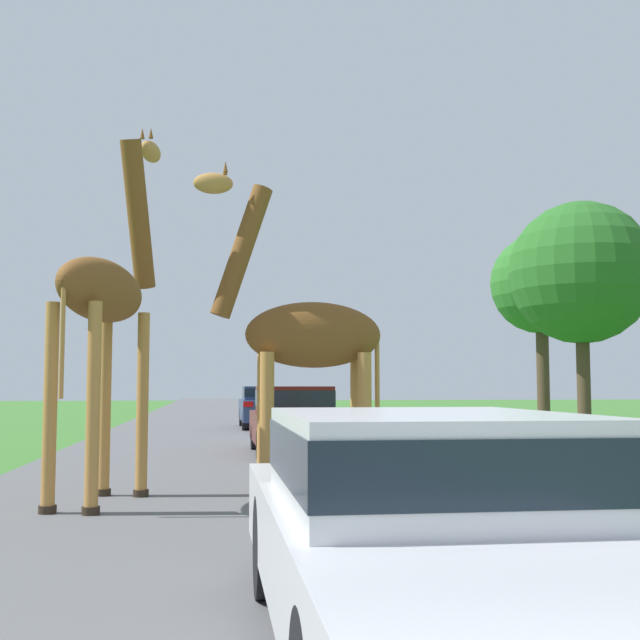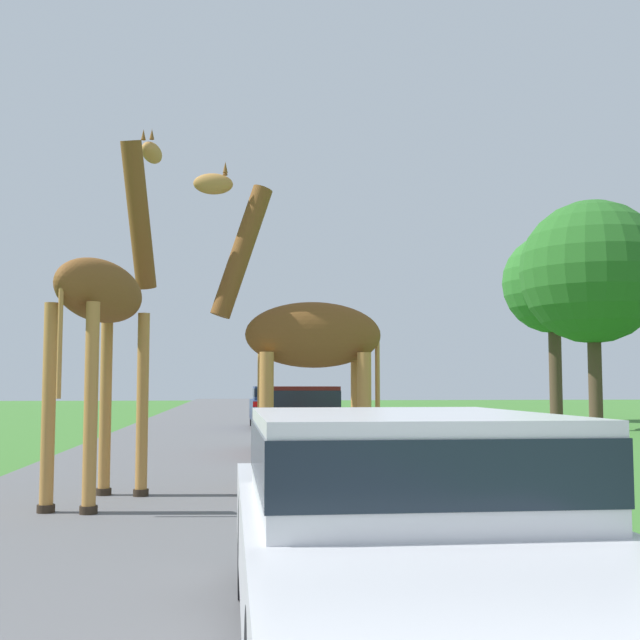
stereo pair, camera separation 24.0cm
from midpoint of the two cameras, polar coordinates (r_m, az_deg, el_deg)
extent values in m
cube|color=#5B5B5E|center=(29.08, -6.78, -7.54)|extent=(6.77, 120.00, 0.00)
cylinder|color=#B77F3D|center=(11.01, -3.21, -7.32)|extent=(0.20, 0.20, 1.94)
cylinder|color=#2D2319|center=(11.09, -3.23, -12.02)|extent=(0.25, 0.25, 0.12)
cylinder|color=#B77F3D|center=(11.55, -3.40, -7.19)|extent=(0.20, 0.20, 1.94)
cylinder|color=#2D2319|center=(11.63, -3.42, -11.67)|extent=(0.25, 0.25, 0.12)
cylinder|color=#B77F3D|center=(11.18, 3.80, -7.27)|extent=(0.20, 0.20, 1.94)
cylinder|color=#2D2319|center=(11.26, 3.82, -11.90)|extent=(0.25, 0.25, 0.12)
cylinder|color=#B77F3D|center=(11.72, 3.29, -7.16)|extent=(0.20, 0.20, 1.94)
cylinder|color=#2D2319|center=(11.79, 3.31, -11.57)|extent=(0.25, 0.25, 0.12)
ellipsoid|color=brown|center=(11.36, 0.14, -1.06)|extent=(1.95, 0.67, 0.93)
cylinder|color=brown|center=(11.41, -4.99, 4.87)|extent=(0.87, 0.30, 1.92)
ellipsoid|color=#B77F3D|center=(11.60, -7.01, 9.58)|extent=(0.56, 0.25, 0.30)
cylinder|color=#B77F3D|center=(11.49, 4.71, -3.75)|extent=(0.07, 0.07, 1.06)
cone|color=brown|center=(11.59, -6.15, 10.76)|extent=(0.07, 0.07, 0.16)
cone|color=brown|center=(11.72, -6.16, 10.59)|extent=(0.07, 0.07, 0.16)
cylinder|color=#B77F3D|center=(11.30, -14.42, -5.79)|extent=(0.16, 0.16, 2.46)
cylinder|color=#2D2319|center=(11.39, -14.54, -11.74)|extent=(0.21, 0.21, 0.09)
cylinder|color=#B77F3D|center=(11.09, -11.90, -5.86)|extent=(0.16, 0.16, 2.46)
cylinder|color=#2D2319|center=(11.18, -12.01, -11.92)|extent=(0.21, 0.21, 0.09)
cylinder|color=#B77F3D|center=(9.95, -18.08, -5.88)|extent=(0.16, 0.16, 2.46)
cylinder|color=#2D2319|center=(10.05, -18.25, -12.62)|extent=(0.21, 0.21, 0.09)
cylinder|color=#B77F3D|center=(9.71, -15.30, -5.98)|extent=(0.16, 0.16, 2.46)
cylinder|color=#2D2319|center=(9.81, -15.45, -12.89)|extent=(0.21, 0.21, 0.09)
ellipsoid|color=brown|center=(10.57, -14.66, 2.00)|extent=(1.22, 2.25, 0.80)
cylinder|color=brown|center=(11.79, -12.19, 7.27)|extent=(0.55, 0.97, 2.09)
ellipsoid|color=#B77F3D|center=(12.43, -11.32, 11.59)|extent=(0.39, 0.61, 0.30)
cylinder|color=#B77F3D|center=(9.60, -17.33, -1.33)|extent=(0.06, 0.06, 1.35)
cone|color=brown|center=(12.37, -11.89, 12.79)|extent=(0.07, 0.07, 0.16)
cone|color=brown|center=(12.33, -11.31, 12.85)|extent=(0.07, 0.07, 0.16)
cube|color=silver|center=(4.51, 7.27, -16.27)|extent=(1.70, 4.76, 0.54)
cube|color=silver|center=(4.44, 7.21, -9.72)|extent=(1.53, 2.14, 0.49)
cube|color=#19232D|center=(4.44, 7.20, -9.41)|extent=(1.55, 2.16, 0.29)
cylinder|color=black|center=(5.85, -2.90, -15.78)|extent=(0.34, 0.70, 0.70)
cylinder|color=black|center=(6.08, 10.48, -15.28)|extent=(0.34, 0.70, 0.70)
cube|color=navy|center=(28.12, -2.88, -6.39)|extent=(1.76, 4.70, 0.70)
cube|color=navy|center=(28.11, -2.88, -5.21)|extent=(1.58, 2.12, 0.46)
cube|color=#19232D|center=(28.11, -2.88, -5.16)|extent=(1.60, 2.14, 0.28)
cube|color=red|center=(25.72, -4.17, -6.00)|extent=(0.32, 0.03, 0.17)
cube|color=red|center=(25.82, -0.96, -6.00)|extent=(0.32, 0.03, 0.17)
cylinder|color=black|center=(29.51, -4.42, -6.88)|extent=(0.35, 0.66, 0.66)
cylinder|color=black|center=(29.59, -1.68, -6.89)|extent=(0.35, 0.66, 0.66)
cylinder|color=black|center=(26.69, -4.22, -7.12)|extent=(0.35, 0.66, 0.66)
cylinder|color=black|center=(26.78, -1.19, -7.12)|extent=(0.35, 0.66, 0.66)
cube|color=#561914|center=(17.62, -1.07, -7.64)|extent=(1.74, 4.07, 0.63)
cube|color=#561914|center=(17.60, -1.06, -5.68)|extent=(1.56, 1.83, 0.57)
cube|color=#19232D|center=(17.59, -1.06, -5.58)|extent=(1.58, 1.85, 0.34)
cube|color=red|center=(15.52, -3.01, -7.20)|extent=(0.31, 0.03, 0.15)
cube|color=red|center=(15.66, 2.24, -7.18)|extent=(0.31, 0.03, 0.15)
cylinder|color=black|center=(18.80, -3.54, -8.28)|extent=(0.35, 0.58, 0.58)
cylinder|color=black|center=(18.92, 0.71, -8.27)|extent=(0.35, 0.58, 0.58)
cylinder|color=black|center=(16.37, -3.12, -8.82)|extent=(0.35, 0.58, 0.58)
cylinder|color=black|center=(16.50, 1.76, -8.79)|extent=(0.35, 0.58, 0.58)
cylinder|color=#4C3828|center=(27.91, 19.19, -2.80)|extent=(0.44, 0.44, 4.52)
sphere|color=#286623|center=(28.16, 19.03, 3.26)|extent=(4.77, 4.77, 4.77)
cylinder|color=#4C3828|center=(34.33, 16.58, -2.70)|extent=(0.52, 0.52, 5.08)
sphere|color=#2D7028|center=(34.57, 16.46, 2.55)|extent=(4.17, 4.17, 4.17)
camera|label=1|loc=(0.12, -89.39, -0.05)|focal=45.00mm
camera|label=2|loc=(0.12, 90.61, 0.05)|focal=45.00mm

